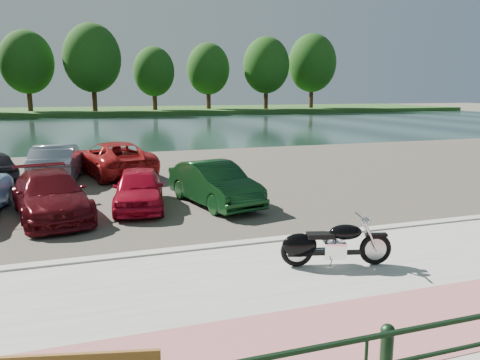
# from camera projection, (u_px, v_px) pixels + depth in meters

# --- Properties ---
(ground) EXTENTS (200.00, 200.00, 0.00)m
(ground) POSITION_uv_depth(u_px,v_px,m) (338.00, 270.00, 9.74)
(ground) COLOR #595447
(ground) RESTS_ON ground
(promenade) EXTENTS (60.00, 6.00, 0.10)m
(promenade) POSITION_uv_depth(u_px,v_px,m) (365.00, 287.00, 8.80)
(promenade) COLOR #9F9D96
(promenade) RESTS_ON ground
(pink_path) EXTENTS (60.00, 2.00, 0.01)m
(pink_path) POSITION_uv_depth(u_px,v_px,m) (419.00, 321.00, 7.40)
(pink_path) COLOR #AC6361
(pink_path) RESTS_ON promenade
(kerb) EXTENTS (60.00, 0.30, 0.14)m
(kerb) POSITION_uv_depth(u_px,v_px,m) (297.00, 239.00, 11.59)
(kerb) COLOR #9F9D96
(kerb) RESTS_ON ground
(parking_lot) EXTENTS (60.00, 18.00, 0.04)m
(parking_lot) POSITION_uv_depth(u_px,v_px,m) (206.00, 177.00, 19.98)
(parking_lot) COLOR #3F3B32
(parking_lot) RESTS_ON ground
(river) EXTENTS (120.00, 40.00, 0.00)m
(river) POSITION_uv_depth(u_px,v_px,m) (134.00, 127.00, 46.98)
(river) COLOR #192E29
(river) RESTS_ON ground
(far_bank) EXTENTS (120.00, 24.00, 0.60)m
(far_bank) POSITION_uv_depth(u_px,v_px,m) (113.00, 111.00, 76.71)
(far_bank) COLOR #2A4E1B
(far_bank) RESTS_ON ground
(bollards) EXTENTS (10.68, 0.18, 0.81)m
(bollards) POSITION_uv_depth(u_px,v_px,m) (375.00, 354.00, 5.68)
(bollards) COLOR black
(bollards) RESTS_ON promenade
(far_trees) EXTENTS (70.25, 10.68, 12.52)m
(far_trees) POSITION_uv_depth(u_px,v_px,m) (143.00, 64.00, 70.92)
(far_trees) COLOR #382114
(far_trees) RESTS_ON far_bank
(motorcycle) EXTENTS (2.29, 0.95, 1.05)m
(motorcycle) POSITION_uv_depth(u_px,v_px,m) (326.00, 244.00, 9.65)
(motorcycle) COLOR black
(motorcycle) RESTS_ON promenade
(car_3) EXTENTS (2.71, 4.84, 1.33)m
(car_3) POSITION_uv_depth(u_px,v_px,m) (50.00, 195.00, 13.55)
(car_3) COLOR #4D0B11
(car_3) RESTS_ON parking_lot
(car_4) EXTENTS (1.99, 3.88, 1.26)m
(car_4) POSITION_uv_depth(u_px,v_px,m) (139.00, 188.00, 14.60)
(car_4) COLOR #AC0B25
(car_4) RESTS_ON parking_lot
(car_5) EXTENTS (2.36, 4.39, 1.37)m
(car_5) POSITION_uv_depth(u_px,v_px,m) (214.00, 184.00, 15.05)
(car_5) COLOR black
(car_5) RESTS_ON parking_lot
(car_9) EXTENTS (2.06, 4.70, 1.50)m
(car_9) POSITION_uv_depth(u_px,v_px,m) (58.00, 163.00, 18.97)
(car_9) COLOR gray
(car_9) RESTS_ON parking_lot
(car_10) EXTENTS (3.58, 5.70, 1.47)m
(car_10) POSITION_uv_depth(u_px,v_px,m) (114.00, 158.00, 20.33)
(car_10) COLOR #AF1D1E
(car_10) RESTS_ON parking_lot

